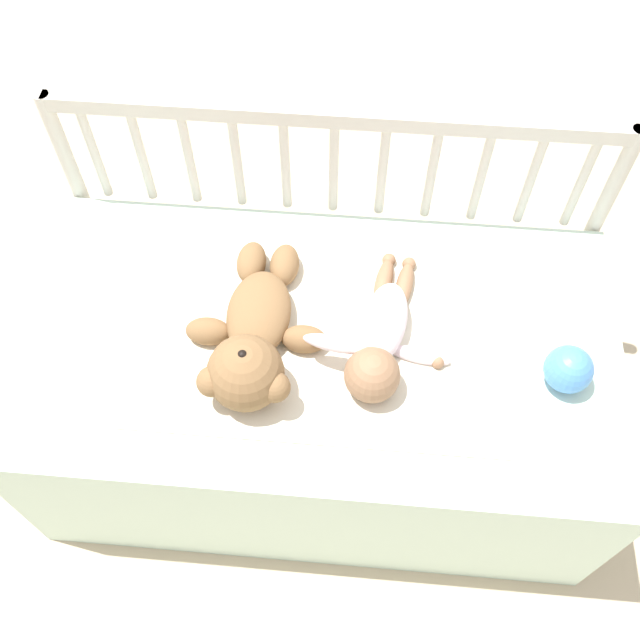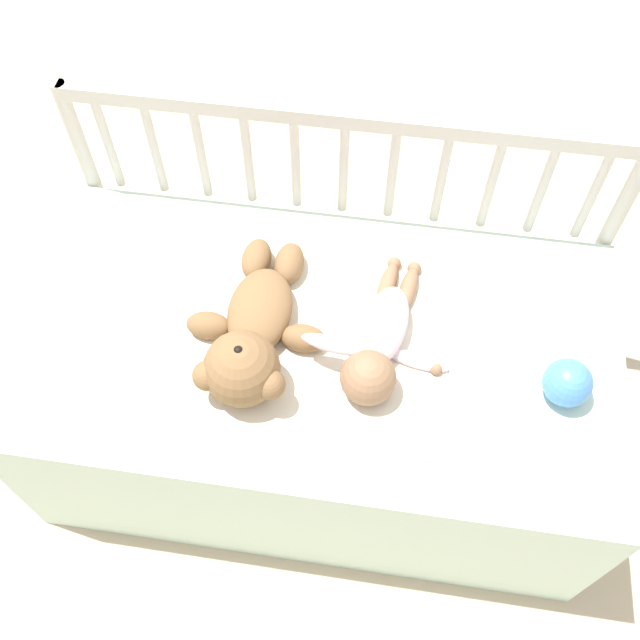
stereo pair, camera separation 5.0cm
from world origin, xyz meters
name	(u,v)px [view 2 (the right image)]	position (x,y,z in m)	size (l,w,h in m)	color
ground_plane	(320,430)	(0.00, 0.00, 0.00)	(12.00, 12.00, 0.00)	#C6B293
crib_mattress	(320,389)	(0.00, 0.00, 0.24)	(1.31, 0.71, 0.48)	silver
crib_rail	(343,184)	(0.00, 0.38, 0.57)	(1.31, 0.04, 0.78)	beige
blanket	(319,327)	(0.00, 0.03, 0.49)	(0.81, 0.55, 0.01)	silver
teddy_bear	(252,336)	(-0.13, -0.05, 0.54)	(0.30, 0.44, 0.16)	olive
baby	(379,342)	(0.13, -0.02, 0.53)	(0.32, 0.40, 0.11)	white
toy_ball	(567,383)	(0.51, -0.06, 0.53)	(0.10, 0.10, 0.10)	#4C8CDB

